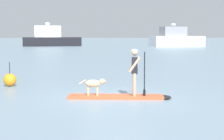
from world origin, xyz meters
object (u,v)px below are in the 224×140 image
object	(u,v)px
person_paddler	(135,69)
moored_boat_starboard	(176,39)
dog	(94,84)
moored_boat_far_port	(51,39)
marker_buoy	(10,80)
paddleboard	(122,97)

from	to	relation	value
person_paddler	moored_boat_starboard	xyz separation A→B (m)	(17.84, 51.96, 0.33)
person_paddler	dog	world-z (taller)	person_paddler
dog	moored_boat_far_port	distance (m)	56.36
person_paddler	moored_boat_far_port	world-z (taller)	moored_boat_far_port
person_paddler	marker_buoy	distance (m)	6.06
dog	marker_buoy	size ratio (longest dim) A/B	0.94
moored_boat_starboard	marker_buoy	size ratio (longest dim) A/B	9.62
moored_boat_far_port	marker_buoy	bearing A→B (deg)	-89.93
moored_boat_starboard	marker_buoy	distance (m)	53.37
person_paddler	dog	xyz separation A→B (m)	(-1.41, 0.25, -0.54)
dog	moored_boat_far_port	xyz separation A→B (m)	(-3.44, 56.25, 0.93)
moored_boat_far_port	dog	bearing A→B (deg)	-86.50
moored_boat_far_port	moored_boat_starboard	world-z (taller)	moored_boat_far_port
moored_boat_starboard	marker_buoy	xyz separation A→B (m)	(-22.63, -48.32, -1.09)
paddleboard	person_paddler	distance (m)	1.09
person_paddler	marker_buoy	xyz separation A→B (m)	(-4.79, 3.64, -0.76)
moored_boat_starboard	person_paddler	bearing A→B (deg)	-108.95
person_paddler	marker_buoy	bearing A→B (deg)	142.82
dog	moored_boat_starboard	size ratio (longest dim) A/B	0.10
moored_boat_starboard	moored_boat_far_port	bearing A→B (deg)	168.69
moored_boat_far_port	marker_buoy	world-z (taller)	moored_boat_far_port
paddleboard	dog	size ratio (longest dim) A/B	3.72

